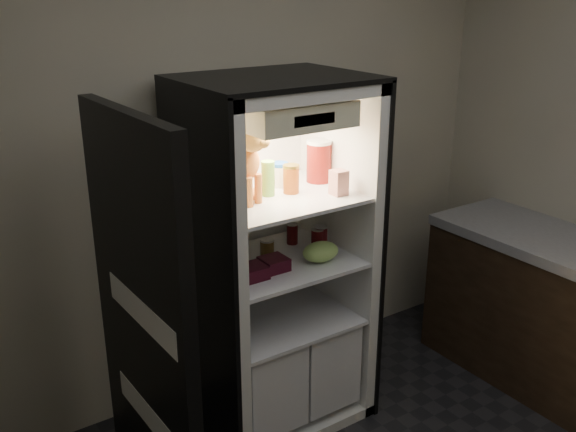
% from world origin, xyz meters
% --- Properties ---
extents(room_shell, '(3.60, 3.60, 3.60)m').
position_xyz_m(room_shell, '(0.00, 0.00, 1.62)').
color(room_shell, white).
rests_on(room_shell, floor).
extents(refrigerator, '(0.90, 0.72, 1.88)m').
position_xyz_m(refrigerator, '(0.00, 1.38, 0.79)').
color(refrigerator, white).
rests_on(refrigerator, floor).
extents(fridge_door, '(0.08, 0.87, 1.85)m').
position_xyz_m(fridge_door, '(-0.85, 1.04, 0.91)').
color(fridge_door, black).
rests_on(fridge_door, floor).
extents(tabby_cat, '(0.41, 0.44, 0.44)m').
position_xyz_m(tabby_cat, '(-0.22, 1.38, 1.45)').
color(tabby_cat, '#BC5B18').
rests_on(tabby_cat, refrigerator).
extents(parmesan_shaker, '(0.07, 0.07, 0.18)m').
position_xyz_m(parmesan_shaker, '(-0.04, 1.35, 1.38)').
color(parmesan_shaker, '#268E35').
rests_on(parmesan_shaker, refrigerator).
extents(mayo_tub, '(0.09, 0.09, 0.13)m').
position_xyz_m(mayo_tub, '(0.09, 1.44, 1.35)').
color(mayo_tub, white).
rests_on(mayo_tub, refrigerator).
extents(salsa_jar, '(0.08, 0.08, 0.15)m').
position_xyz_m(salsa_jar, '(0.08, 1.32, 1.36)').
color(salsa_jar, maroon).
rests_on(salsa_jar, refrigerator).
extents(pepper_jar, '(0.13, 0.13, 0.22)m').
position_xyz_m(pepper_jar, '(0.31, 1.40, 1.40)').
color(pepper_jar, maroon).
rests_on(pepper_jar, refrigerator).
extents(cream_carton, '(0.07, 0.07, 0.13)m').
position_xyz_m(cream_carton, '(0.26, 1.16, 1.35)').
color(cream_carton, silver).
rests_on(cream_carton, refrigerator).
extents(soda_can_a, '(0.06, 0.06, 0.11)m').
position_xyz_m(soda_can_a, '(0.18, 1.46, 1.00)').
color(soda_can_a, black).
rests_on(soda_can_a, refrigerator).
extents(soda_can_b, '(0.07, 0.07, 0.12)m').
position_xyz_m(soda_can_b, '(0.23, 1.30, 1.00)').
color(soda_can_b, black).
rests_on(soda_can_b, refrigerator).
extents(soda_can_c, '(0.07, 0.07, 0.13)m').
position_xyz_m(soda_can_c, '(0.26, 1.31, 1.01)').
color(soda_can_c, black).
rests_on(soda_can_c, refrigerator).
extents(condiment_jar, '(0.07, 0.07, 0.10)m').
position_xyz_m(condiment_jar, '(-0.03, 1.38, 0.99)').
color(condiment_jar, brown).
rests_on(condiment_jar, refrigerator).
extents(grape_bag, '(0.20, 0.15, 0.10)m').
position_xyz_m(grape_bag, '(0.17, 1.19, 0.99)').
color(grape_bag, '#95CA5E').
rests_on(grape_bag, refrigerator).
extents(berry_box_left, '(0.13, 0.13, 0.06)m').
position_xyz_m(berry_box_left, '(-0.22, 1.21, 0.97)').
color(berry_box_left, '#460B1C').
rests_on(berry_box_left, refrigerator).
extents(berry_box_right, '(0.13, 0.13, 0.06)m').
position_xyz_m(berry_box_right, '(-0.09, 1.23, 0.97)').
color(berry_box_right, '#460B1C').
rests_on(berry_box_right, refrigerator).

